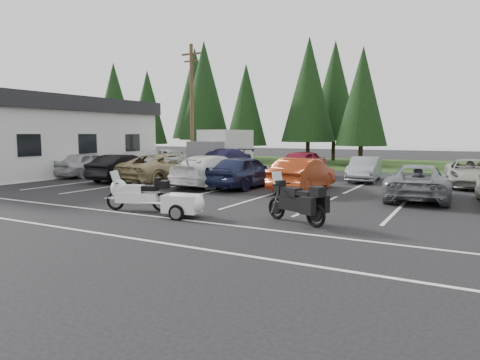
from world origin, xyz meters
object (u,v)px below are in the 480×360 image
building (21,136)px  cargo_trailer (182,206)px  car_far_2 (299,164)px  car_near_2 (168,168)px  car_near_1 (124,168)px  car_far_1 (221,161)px  car_far_4 (470,173)px  car_near_3 (214,171)px  car_far_3 (365,169)px  car_near_0 (90,164)px  car_near_6 (418,182)px  touring_motorcycle (138,191)px  car_near_4 (244,171)px  car_far_0 (162,161)px  box_truck (219,150)px  adventure_motorcycle (295,198)px  car_near_5 (303,174)px  utility_pole (192,105)px

building → cargo_trailer: 19.71m
car_far_2 → car_near_2: bearing=-125.1°
car_near_1 → car_far_1: 6.93m
car_far_4 → cargo_trailer: size_ratio=3.06×
building → car_far_4: (26.02, 5.94, -1.77)m
car_near_3 → car_far_3: bearing=-133.9°
car_far_2 → car_far_3: (3.89, -0.09, -0.15)m
building → car_near_0: 5.78m
building → cargo_trailer: bearing=-21.6°
car_near_6 → car_far_2: (-7.21, 5.77, 0.12)m
car_far_4 → touring_motorcycle: size_ratio=1.97×
car_far_3 → car_far_2: bearing=174.8°
car_far_3 → car_near_4: bearing=-131.8°
car_far_1 → car_far_4: bearing=1.0°
car_near_0 → car_far_0: 5.16m
box_truck → car_far_4: box_truck is taller
car_near_0 → car_far_2: size_ratio=0.93×
car_far_1 → adventure_motorcycle: (10.19, -12.70, -0.07)m
car_near_4 → car_far_2: (0.59, 5.85, 0.03)m
car_near_1 → car_far_1: size_ratio=0.80×
car_far_1 → car_near_0: bearing=-133.2°
car_near_2 → car_far_1: (-0.42, 6.16, 0.03)m
car_near_2 → car_far_4: car_near_2 is taller
car_near_4 → car_far_4: bearing=-145.8°
car_far_3 → car_near_6: bearing=-63.6°
car_near_0 → car_near_4: size_ratio=0.97×
car_near_1 → car_near_4: size_ratio=0.96×
car_far_0 → adventure_motorcycle: size_ratio=2.22×
car_near_3 → car_far_1: size_ratio=0.95×
building → car_near_5: bearing=1.8°
touring_motorcycle → car_near_0: bearing=124.7°
utility_pole → car_near_3: utility_pole is taller
cargo_trailer → utility_pole: bearing=113.4°
cargo_trailer → car_far_4: bearing=48.9°
box_truck → car_near_2: size_ratio=1.00×
car_near_2 → utility_pole: bearing=-58.7°
car_near_4 → car_near_6: size_ratio=0.93×
car_near_1 → car_near_5: bearing=179.8°
car_near_4 → box_truck: bearing=-48.0°
car_near_3 → car_far_0: 9.27m
car_far_1 → adventure_motorcycle: size_ratio=2.29×
car_far_0 → utility_pole: bearing=66.9°
box_truck → car_near_4: 10.40m
car_far_0 → car_far_4: 18.88m
car_near_5 → car_far_4: 8.58m
car_near_2 → car_near_4: bearing=-173.7°
utility_pole → touring_motorcycle: size_ratio=3.63×
car_near_4 → car_far_4: size_ratio=0.95×
car_far_0 → car_far_3: car_far_0 is taller
touring_motorcycle → car_far_4: bearing=32.9°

